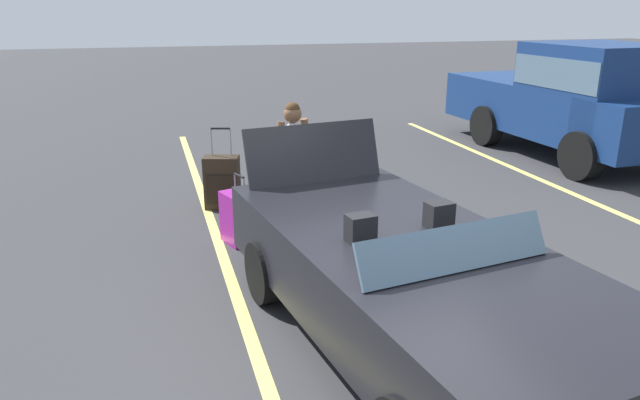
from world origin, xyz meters
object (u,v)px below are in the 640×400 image
(convertible_car, at_px, (426,293))
(suitcase_medium_bright, at_px, (236,218))
(suitcase_large_black, at_px, (222,182))
(traveler_person, at_px, (293,163))
(duffel_bag, at_px, (279,205))
(parked_pickup_truck_near, at_px, (575,98))
(suitcase_small_carryon, at_px, (294,182))

(convertible_car, bearing_deg, suitcase_medium_bright, -167.89)
(suitcase_large_black, distance_m, traveler_person, 1.59)
(duffel_bag, height_order, parked_pickup_truck_near, parked_pickup_truck_near)
(duffel_bag, relative_size, parked_pickup_truck_near, 0.13)
(suitcase_large_black, bearing_deg, suitcase_small_carryon, 114.40)
(convertible_car, bearing_deg, duffel_bag, 177.55)
(suitcase_small_carryon, distance_m, traveler_person, 1.64)
(suitcase_large_black, xyz_separation_m, parked_pickup_truck_near, (-1.11, 6.62, 0.73))
(suitcase_large_black, height_order, suitcase_small_carryon, suitcase_large_black)
(suitcase_small_carryon, height_order, parked_pickup_truck_near, parked_pickup_truck_near)
(traveler_person, bearing_deg, parked_pickup_truck_near, 94.73)
(traveler_person, bearing_deg, suitcase_medium_bright, -104.96)
(suitcase_medium_bright, xyz_separation_m, traveler_person, (-0.03, 0.72, 0.62))
(suitcase_large_black, height_order, parked_pickup_truck_near, parked_pickup_truck_near)
(suitcase_medium_bright, distance_m, parked_pickup_truck_near, 7.12)
(traveler_person, bearing_deg, convertible_car, -11.02)
(suitcase_large_black, bearing_deg, traveler_person, 45.07)
(suitcase_medium_bright, bearing_deg, suitcase_large_black, -109.55)
(convertible_car, bearing_deg, traveler_person, 178.55)
(suitcase_small_carryon, bearing_deg, suitcase_medium_bright, -57.38)
(suitcase_large_black, relative_size, suitcase_medium_bright, 1.34)
(suitcase_large_black, distance_m, suitcase_medium_bright, 1.34)
(suitcase_medium_bright, height_order, traveler_person, traveler_person)
(duffel_bag, bearing_deg, convertible_car, 5.50)
(parked_pickup_truck_near, bearing_deg, duffel_bag, -76.37)
(convertible_car, bearing_deg, suitcase_large_black, -174.16)
(convertible_car, xyz_separation_m, traveler_person, (-2.90, -0.33, 0.34))
(suitcase_medium_bright, height_order, parked_pickup_truck_near, parked_pickup_truck_near)
(traveler_person, bearing_deg, suitcase_small_carryon, 148.62)
(parked_pickup_truck_near, bearing_deg, suitcase_medium_bright, -71.83)
(suitcase_small_carryon, relative_size, traveler_person, 0.48)
(parked_pickup_truck_near, bearing_deg, suitcase_large_black, -82.58)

